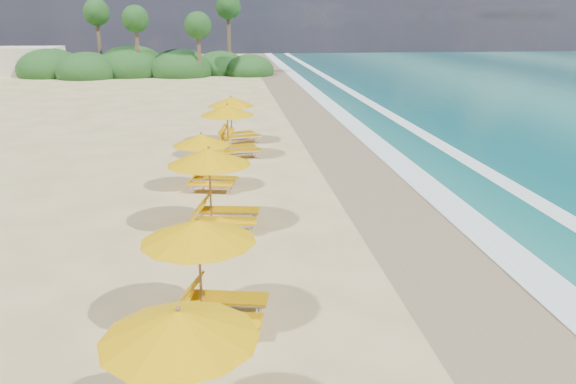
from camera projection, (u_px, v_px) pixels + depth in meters
name	position (u px, v px, depth m)	size (l,w,h in m)	color
ground	(288.00, 232.00, 16.36)	(160.00, 160.00, 0.00)	#D9BF7F
wet_sand	(424.00, 227.00, 16.78)	(4.00, 160.00, 0.01)	#8D7854
surf_foam	(512.00, 222.00, 17.06)	(4.00, 160.00, 0.01)	white
station_1	(194.00, 369.00, 7.92)	(2.41, 2.22, 2.23)	olive
station_2	(209.00, 265.00, 11.14)	(2.74, 2.62, 2.27)	olive
station_3	(217.00, 183.00, 16.34)	(2.85, 2.70, 2.43)	olive
station_4	(206.00, 158.00, 20.04)	(2.50, 2.40, 2.06)	olive
station_5	(232.00, 127.00, 24.69)	(2.88, 2.77, 2.35)	olive
station_6	(235.00, 116.00, 27.62)	(2.91, 2.85, 2.28)	olive
treeline	(142.00, 66.00, 58.26)	(25.80, 8.80, 9.74)	#163D14
beach_building	(25.00, 61.00, 59.23)	(7.00, 5.00, 2.80)	beige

